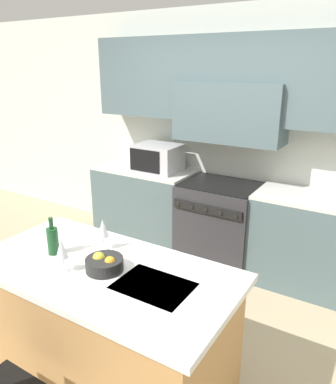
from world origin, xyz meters
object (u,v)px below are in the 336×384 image
Objects in this scene: microwave at (158,158)px; wine_glass_far at (103,229)px; fruit_bowl at (104,263)px; wine_glass_near at (62,249)px; wine_bottle at (53,240)px; range_stove at (219,223)px.

microwave is 1.93m from wine_glass_far.
wine_glass_far is at bearing 131.46° from fruit_bowl.
wine_glass_far is 0.93× the size of fruit_bowl.
wine_glass_near is 1.00× the size of wine_glass_far.
wine_bottle is at bearing -76.71° from microwave.
range_stove is 1.87m from wine_glass_far.
range_stove is at bearing 86.96° from wine_glass_far.
wine_glass_near reaches higher than range_stove.
wine_glass_near is at bearing -145.32° from fruit_bowl.
wine_glass_near is 0.93× the size of fruit_bowl.
wine_bottle is 1.11× the size of fruit_bowl.
wine_glass_far is at bearing -93.04° from range_stove.
wine_glass_far reaches higher than fruit_bowl.
range_stove is at bearing 92.73° from fruit_bowl.
wine_glass_far is at bearing 43.08° from wine_bottle.
microwave is 2.20m from fruit_bowl.
fruit_bowl reaches higher than range_stove.
wine_bottle is 1.19× the size of wine_glass_near.
microwave reaches higher than wine_bottle.
fruit_bowl is (0.91, -2.00, -0.14)m from microwave.
range_stove is 1.80× the size of microwave.
wine_bottle is at bearing -136.92° from wine_glass_far.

